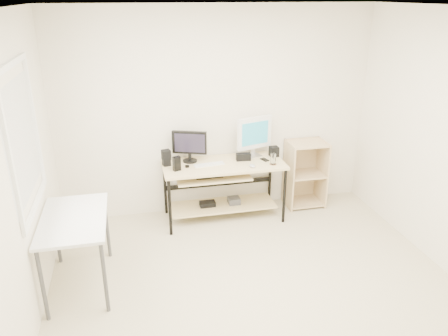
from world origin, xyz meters
name	(u,v)px	position (x,y,z in m)	size (l,w,h in m)	color
room	(250,170)	(-0.14, 0.04, 1.32)	(4.01, 4.01, 2.62)	beige
desk	(221,179)	(-0.03, 1.66, 0.54)	(1.50, 0.65, 0.75)	beige
side_table	(74,225)	(-1.68, 0.60, 0.67)	(0.60, 1.00, 0.75)	silver
shelf_unit	(304,173)	(1.15, 1.82, 0.45)	(0.50, 0.40, 0.90)	#D2B583
black_monitor	(189,144)	(-0.39, 1.81, 0.97)	(0.42, 0.19, 0.39)	black
white_imac	(255,134)	(0.44, 1.82, 1.05)	(0.48, 0.19, 0.52)	silver
keyboard	(209,164)	(-0.18, 1.64, 0.76)	(0.37, 0.10, 0.01)	silver
mouse	(252,166)	(0.31, 1.45, 0.77)	(0.06, 0.10, 0.03)	#B7B7BC
center_speaker	(243,157)	(0.27, 1.71, 0.80)	(0.18, 0.08, 0.09)	black
speaker_left	(166,157)	(-0.69, 1.74, 0.85)	(0.12, 0.12, 0.20)	black
speaker_right	(274,151)	(0.69, 1.76, 0.81)	(0.11, 0.11, 0.13)	black
audio_controller	(177,164)	(-0.59, 1.55, 0.84)	(0.09, 0.05, 0.17)	black
volume_puck	(187,166)	(-0.46, 1.63, 0.76)	(0.05, 0.05, 0.02)	black
smartphone	(265,160)	(0.53, 1.65, 0.75)	(0.07, 0.12, 0.01)	black
coaster	(273,164)	(0.58, 1.49, 0.75)	(0.09, 0.09, 0.01)	#946743
drinking_glass	(273,159)	(0.58, 1.49, 0.82)	(0.07, 0.07, 0.13)	white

